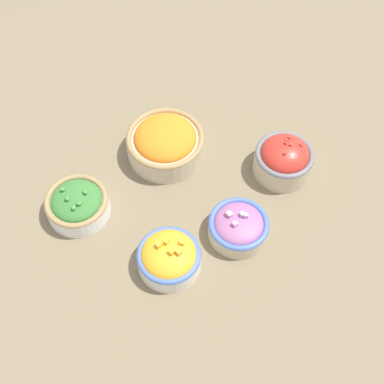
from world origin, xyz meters
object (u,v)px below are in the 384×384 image
Objects in this scene: bowl_red_onion at (239,226)px; bowl_broccoli at (77,204)px; bowl_cherry_tomatoes at (284,158)px; bowl_squash at (169,257)px; bowl_carrots at (165,142)px.

bowl_broccoli reaches higher than bowl_red_onion.
bowl_squash is at bearing -3.35° from bowl_cherry_tomatoes.
bowl_broccoli is 0.22m from bowl_squash.
bowl_carrots reaches higher than bowl_broccoli.
bowl_broccoli is at bearing -55.81° from bowl_red_onion.
bowl_red_onion is 0.25m from bowl_carrots.
bowl_carrots is 1.38× the size of bowl_squash.
bowl_carrots is 1.35× the size of bowl_cherry_tomatoes.
bowl_red_onion is at bearing 124.19° from bowl_broccoli.
bowl_cherry_tomatoes is (-0.14, 0.21, 0.00)m from bowl_carrots.
bowl_broccoli is at bearing -6.11° from bowl_carrots.
bowl_broccoli is at bearing -32.97° from bowl_cherry_tomatoes.
bowl_red_onion is at bearing 79.64° from bowl_carrots.
bowl_squash is (0.14, -0.05, 0.00)m from bowl_red_onion.
bowl_broccoli is (0.18, -0.27, 0.00)m from bowl_red_onion.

